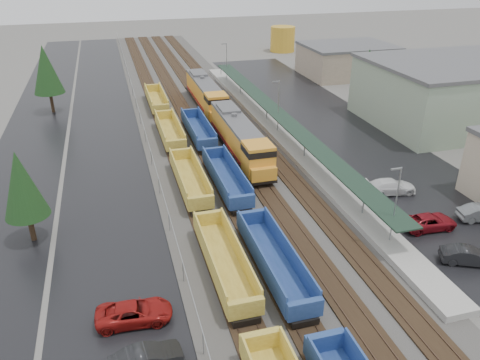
# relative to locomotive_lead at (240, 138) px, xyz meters

# --- Properties ---
(ballast_strip) EXTENTS (20.00, 160.00, 0.08)m
(ballast_strip) POSITION_rel_locomotive_lead_xyz_m (-2.00, 16.39, -2.52)
(ballast_strip) COLOR #302D2B
(ballast_strip) RESTS_ON ground
(trackbed) EXTENTS (14.60, 160.00, 0.22)m
(trackbed) POSITION_rel_locomotive_lead_xyz_m (-2.00, 16.39, -2.40)
(trackbed) COLOR black
(trackbed) RESTS_ON ground
(west_parking_lot) EXTENTS (10.00, 160.00, 0.02)m
(west_parking_lot) POSITION_rel_locomotive_lead_xyz_m (-17.00, 16.39, -2.55)
(west_parking_lot) COLOR black
(west_parking_lot) RESTS_ON ground
(west_road) EXTENTS (9.00, 160.00, 0.02)m
(west_road) POSITION_rel_locomotive_lead_xyz_m (-27.00, 16.39, -2.55)
(west_road) COLOR black
(west_road) RESTS_ON ground
(east_commuter_lot) EXTENTS (16.00, 100.00, 0.02)m
(east_commuter_lot) POSITION_rel_locomotive_lead_xyz_m (17.00, 6.39, -2.55)
(east_commuter_lot) COLOR black
(east_commuter_lot) RESTS_ON ground
(station_platform) EXTENTS (3.00, 80.00, 8.00)m
(station_platform) POSITION_rel_locomotive_lead_xyz_m (7.50, 6.40, -1.83)
(station_platform) COLOR #9E9B93
(station_platform) RESTS_ON ground
(chainlink_fence) EXTENTS (0.08, 160.04, 2.02)m
(chainlink_fence) POSITION_rel_locomotive_lead_xyz_m (-11.50, 14.83, -0.95)
(chainlink_fence) COLOR gray
(chainlink_fence) RESTS_ON ground
(industrial_buildings) EXTENTS (32.52, 75.30, 9.50)m
(industrial_buildings) POSITION_rel_locomotive_lead_xyz_m (35.76, 2.24, 1.69)
(industrial_buildings) COLOR tan
(industrial_buildings) RESTS_ON ground
(distant_hills) EXTENTS (301.00, 140.00, 25.20)m
(distant_hills) POSITION_rel_locomotive_lead_xyz_m (42.79, 167.07, -2.56)
(distant_hills) COLOR #465341
(distant_hills) RESTS_ON ground
(tree_west_near) EXTENTS (3.96, 3.96, 9.00)m
(tree_west_near) POSITION_rel_locomotive_lead_xyz_m (-24.00, -13.61, 3.26)
(tree_west_near) COLOR #332316
(tree_west_near) RESTS_ON ground
(tree_west_far) EXTENTS (4.84, 4.84, 11.00)m
(tree_west_far) POSITION_rel_locomotive_lead_xyz_m (-25.00, 26.39, 4.56)
(tree_west_far) COLOR #332316
(tree_west_far) RESTS_ON ground
(tree_east) EXTENTS (4.40, 4.40, 10.00)m
(tree_east) POSITION_rel_locomotive_lead_xyz_m (26.00, 14.39, 3.91)
(tree_east) COLOR #332316
(tree_east) RESTS_ON ground
(locomotive_lead) EXTENTS (3.25, 21.40, 4.85)m
(locomotive_lead) POSITION_rel_locomotive_lead_xyz_m (0.00, 0.00, 0.00)
(locomotive_lead) COLOR black
(locomotive_lead) RESTS_ON ground
(locomotive_trail) EXTENTS (3.25, 21.40, 4.85)m
(locomotive_trail) POSITION_rel_locomotive_lead_xyz_m (0.00, 21.00, 0.00)
(locomotive_trail) COLOR black
(locomotive_trail) RESTS_ON ground
(well_string_yellow) EXTENTS (2.75, 93.56, 2.44)m
(well_string_yellow) POSITION_rel_locomotive_lead_xyz_m (-8.00, -15.33, -1.36)
(well_string_yellow) COLOR #AC8F2F
(well_string_yellow) RESTS_ON ground
(well_string_blue) EXTENTS (2.76, 78.95, 2.45)m
(well_string_blue) POSITION_rel_locomotive_lead_xyz_m (-4.00, -24.44, -1.36)
(well_string_blue) COLOR navy
(well_string_blue) RESTS_ON ground
(storage_tank) EXTENTS (6.36, 6.36, 6.36)m
(storage_tank) POSITION_rel_locomotive_lead_xyz_m (29.93, 64.66, 0.62)
(storage_tank) COLOR gold
(storage_tank) RESTS_ON ground
(parked_car_west_b) EXTENTS (2.20, 4.92, 1.57)m
(parked_car_west_b) POSITION_rel_locomotive_lead_xyz_m (-15.26, -31.64, -1.78)
(parked_car_west_b) COLOR black
(parked_car_west_b) RESTS_ON ground
(parked_car_west_c) EXTENTS (2.89, 5.67, 1.53)m
(parked_car_west_c) POSITION_rel_locomotive_lead_xyz_m (-15.70, -27.08, -1.79)
(parked_car_west_c) COLOR maroon
(parked_car_west_c) RESTS_ON ground
(parked_car_east_a) EXTENTS (3.36, 4.85, 1.52)m
(parked_car_east_a) POSITION_rel_locomotive_lead_xyz_m (12.61, -27.76, -1.80)
(parked_car_east_a) COLOR black
(parked_car_east_a) RESTS_ON ground
(parked_car_east_b) EXTENTS (2.69, 5.40, 1.47)m
(parked_car_east_b) POSITION_rel_locomotive_lead_xyz_m (12.92, -21.96, -1.83)
(parked_car_east_b) COLOR maroon
(parked_car_east_b) RESTS_ON ground
(parked_car_east_c) EXTENTS (3.01, 5.93, 1.65)m
(parked_car_east_c) POSITION_rel_locomotive_lead_xyz_m (13.29, -14.46, -1.74)
(parked_car_east_c) COLOR white
(parked_car_east_c) RESTS_ON ground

